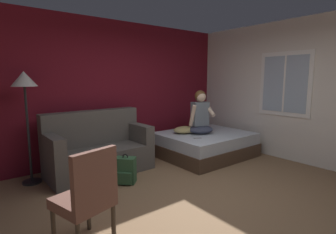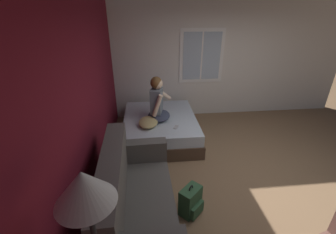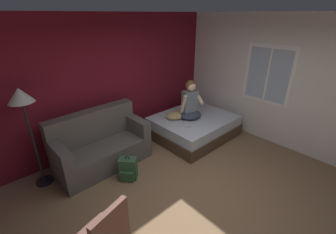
{
  "view_description": "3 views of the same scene",
  "coord_description": "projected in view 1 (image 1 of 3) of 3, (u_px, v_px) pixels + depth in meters",
  "views": [
    {
      "loc": [
        -2.34,
        -2.23,
        1.6
      ],
      "look_at": [
        0.31,
        1.16,
        0.96
      ],
      "focal_mm": 28.0,
      "sensor_mm": 36.0,
      "label": 1
    },
    {
      "loc": [
        -2.63,
        1.72,
        2.5
      ],
      "look_at": [
        0.73,
        1.38,
        0.85
      ],
      "focal_mm": 24.0,
      "sensor_mm": 36.0,
      "label": 2
    },
    {
      "loc": [
        -2.11,
        -1.62,
        2.66
      ],
      "look_at": [
        0.51,
        1.25,
        0.86
      ],
      "focal_mm": 24.0,
      "sensor_mm": 36.0,
      "label": 3
    }
  ],
  "objects": [
    {
      "name": "ground_plane",
      "position": [
        204.0,
        202.0,
        3.4
      ],
      "size": [
        40.0,
        40.0,
        0.0
      ],
      "primitive_type": "plane",
      "color": "brown"
    },
    {
      "name": "wall_back_accent",
      "position": [
        112.0,
        91.0,
        5.19
      ],
      "size": [
        10.21,
        0.16,
        2.7
      ],
      "primitive_type": "cube",
      "color": "maroon",
      "rests_on": "ground"
    },
    {
      "name": "wall_side_with_window",
      "position": [
        307.0,
        92.0,
        4.84
      ],
      "size": [
        0.19,
        6.34,
        2.7
      ],
      "color": "silver",
      "rests_on": "ground"
    },
    {
      "name": "bed",
      "position": [
        205.0,
        144.0,
        5.44
      ],
      "size": [
        1.79,
        1.51,
        0.48
      ],
      "color": "#4C3828",
      "rests_on": "ground"
    },
    {
      "name": "couch",
      "position": [
        98.0,
        149.0,
        4.47
      ],
      "size": [
        1.72,
        0.86,
        1.04
      ],
      "color": "#514C47",
      "rests_on": "ground"
    },
    {
      "name": "side_chair",
      "position": [
        87.0,
        195.0,
        2.41
      ],
      "size": [
        0.56,
        0.56,
        0.98
      ],
      "color": "#382D23",
      "rests_on": "ground"
    },
    {
      "name": "person_seated",
      "position": [
        200.0,
        116.0,
        5.32
      ],
      "size": [
        0.61,
        0.55,
        0.88
      ],
      "color": "#383D51",
      "rests_on": "bed"
    },
    {
      "name": "backpack",
      "position": [
        125.0,
        171.0,
        4.01
      ],
      "size": [
        0.35,
        0.35,
        0.46
      ],
      "color": "#2D5133",
      "rests_on": "ground"
    },
    {
      "name": "throw_pillow",
      "position": [
        185.0,
        130.0,
        5.37
      ],
      "size": [
        0.52,
        0.42,
        0.14
      ],
      "primitive_type": "ellipsoid",
      "rotation": [
        0.0,
        0.0,
        -0.13
      ],
      "color": "tan",
      "rests_on": "bed"
    },
    {
      "name": "cell_phone",
      "position": [
        197.0,
        138.0,
        4.9
      ],
      "size": [
        0.16,
        0.13,
        0.01
      ],
      "primitive_type": "cube",
      "rotation": [
        0.0,
        0.0,
        4.24
      ],
      "color": "#B7B7BC",
      "rests_on": "bed"
    },
    {
      "name": "floor_lamp",
      "position": [
        25.0,
        90.0,
        3.83
      ],
      "size": [
        0.36,
        0.36,
        1.7
      ],
      "color": "black",
      "rests_on": "ground"
    }
  ]
}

